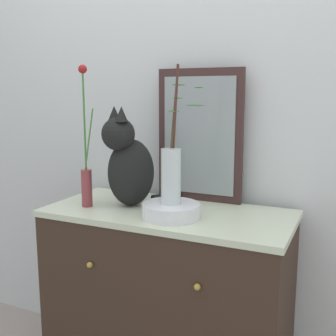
{
  "coord_description": "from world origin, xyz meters",
  "views": [
    {
      "loc": [
        0.7,
        -1.52,
        1.32
      ],
      "look_at": [
        0.0,
        0.0,
        1.02
      ],
      "focal_mm": 44.3,
      "sensor_mm": 36.0,
      "label": 1
    }
  ],
  "objects_px": {
    "cat_sitting": "(129,164)",
    "vase_glass_clear": "(172,170)",
    "mirror_leaning": "(200,136)",
    "bowl_porcelain": "(171,210)",
    "vase_slim_green": "(86,170)",
    "sideboard": "(168,304)"
  },
  "relations": [
    {
      "from": "cat_sitting",
      "to": "vase_glass_clear",
      "type": "xyz_separation_m",
      "value": [
        0.24,
        -0.08,
        0.0
      ]
    },
    {
      "from": "mirror_leaning",
      "to": "bowl_porcelain",
      "type": "height_order",
      "value": "mirror_leaning"
    },
    {
      "from": "vase_slim_green",
      "to": "bowl_porcelain",
      "type": "distance_m",
      "value": 0.42
    },
    {
      "from": "vase_slim_green",
      "to": "bowl_porcelain",
      "type": "height_order",
      "value": "vase_slim_green"
    },
    {
      "from": "vase_slim_green",
      "to": "bowl_porcelain",
      "type": "bearing_deg",
      "value": 0.19
    },
    {
      "from": "cat_sitting",
      "to": "bowl_porcelain",
      "type": "distance_m",
      "value": 0.3
    },
    {
      "from": "bowl_porcelain",
      "to": "vase_slim_green",
      "type": "bearing_deg",
      "value": -179.81
    },
    {
      "from": "mirror_leaning",
      "to": "vase_slim_green",
      "type": "bearing_deg",
      "value": -142.81
    },
    {
      "from": "sideboard",
      "to": "cat_sitting",
      "type": "relative_size",
      "value": 2.39
    },
    {
      "from": "cat_sitting",
      "to": "vase_glass_clear",
      "type": "distance_m",
      "value": 0.25
    },
    {
      "from": "cat_sitting",
      "to": "bowl_porcelain",
      "type": "height_order",
      "value": "cat_sitting"
    },
    {
      "from": "sideboard",
      "to": "bowl_porcelain",
      "type": "xyz_separation_m",
      "value": [
        0.05,
        -0.08,
        0.45
      ]
    },
    {
      "from": "mirror_leaning",
      "to": "bowl_porcelain",
      "type": "xyz_separation_m",
      "value": [
        -0.0,
        -0.3,
        -0.27
      ]
    },
    {
      "from": "sideboard",
      "to": "mirror_leaning",
      "type": "relative_size",
      "value": 1.74
    },
    {
      "from": "sideboard",
      "to": "vase_glass_clear",
      "type": "height_order",
      "value": "vase_glass_clear"
    },
    {
      "from": "sideboard",
      "to": "vase_slim_green",
      "type": "distance_m",
      "value": 0.68
    },
    {
      "from": "mirror_leaning",
      "to": "bowl_porcelain",
      "type": "relative_size",
      "value": 2.58
    },
    {
      "from": "vase_slim_green",
      "to": "vase_glass_clear",
      "type": "distance_m",
      "value": 0.4
    },
    {
      "from": "cat_sitting",
      "to": "vase_glass_clear",
      "type": "bearing_deg",
      "value": -19.15
    },
    {
      "from": "sideboard",
      "to": "mirror_leaning",
      "type": "bearing_deg",
      "value": 75.82
    },
    {
      "from": "mirror_leaning",
      "to": "bowl_porcelain",
      "type": "distance_m",
      "value": 0.4
    },
    {
      "from": "sideboard",
      "to": "bowl_porcelain",
      "type": "distance_m",
      "value": 0.46
    }
  ]
}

